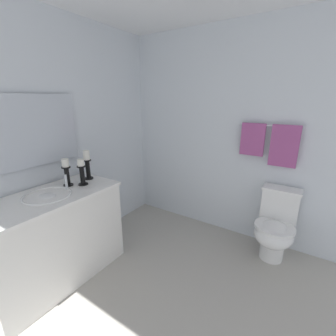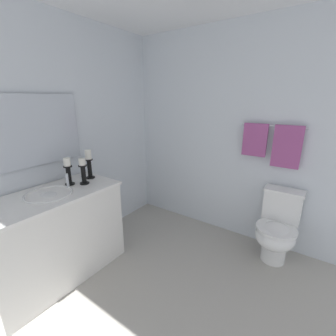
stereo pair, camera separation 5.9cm
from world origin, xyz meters
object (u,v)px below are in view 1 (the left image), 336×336
Objects in this scene: candle_holder_tall at (87,164)px; candle_holder_mid at (67,172)px; toilet at (275,227)px; towel_center at (284,146)px; candle_holder_short at (82,172)px; towel_near_vanity at (252,139)px; mirror at (20,133)px; sink_basin at (48,200)px; towel_bar at (270,126)px; vanity_cabinet at (54,238)px.

candle_holder_tall is 1.14× the size of candle_holder_mid.
toilet is 0.85m from towel_center.
candle_holder_mid reaches higher than candle_holder_short.
candle_holder_tall is 1.18× the size of candle_holder_short.
towel_near_vanity reaches higher than candle_holder_mid.
toilet is at bearing 36.17° from mirror.
sink_basin is 2.27m from towel_bar.
vanity_cabinet is at bearing -0.01° from mirror.
towel_near_vanity reaches higher than toilet.
mirror is at bearing -143.83° from toilet.
mirror is 3.55× the size of candle_holder_tall.
toilet is at bearing 40.50° from vanity_cabinet.
towel_center is at bearing -6.44° from towel_bar.
mirror reaches higher than toilet.
towel_near_vanity is at bearing 40.14° from candle_holder_tall.
towel_center is (-0.05, 0.20, 0.82)m from toilet.
candle_holder_tall is 0.17m from candle_holder_short.
vanity_cabinet is 2.23m from towel_near_vanity.
candle_holder_tall is at bearing -145.69° from towel_center.
mirror is 1.69× the size of towel_bar.
sink_basin reaches higher than toilet.
vanity_cabinet is 0.65m from candle_holder_short.
toilet is 2.13× the size of towel_near_vanity.
candle_holder_short is (0.04, 0.34, 0.56)m from vanity_cabinet.
towel_center reaches higher than sink_basin.
towel_bar is (-0.21, 0.22, 1.02)m from toilet.
candle_holder_tall is (-0.06, 0.48, 0.58)m from vanity_cabinet.
candle_holder_short is 0.96× the size of candle_holder_mid.
candle_holder_tall reaches higher than candle_holder_short.
candle_holder_tall is at bearing 97.03° from vanity_cabinet.
candle_holder_tall is 0.70× the size of towel_center.
towel_bar is 0.25m from towel_center.
towel_bar is at bearing 42.50° from candle_holder_mid.
towel_center is (0.32, 0.00, -0.04)m from towel_near_vanity.
toilet is at bearing 33.52° from candle_holder_short.
toilet is (1.94, 1.42, -1.00)m from mirror.
candle_holder_short is at bearing -137.46° from towel_bar.
mirror reaches higher than candle_holder_mid.
vanity_cabinet is at bearing -139.50° from toilet.
candle_holder_mid is at bearing -91.21° from candle_holder_tall.
sink_basin is 1.51× the size of candle_holder_mid.
towel_near_vanity is (1.35, 1.14, 0.22)m from candle_holder_tall.
towel_near_vanity is (1.29, 1.63, 0.80)m from vanity_cabinet.
candle_holder_tall is 2.03m from towel_center.
candle_holder_tall is 1.78m from towel_near_vanity.
towel_bar reaches higher than toilet.
candle_holder_mid is 0.62× the size of towel_center.
candle_holder_short is 0.40× the size of towel_bar.
mirror is 2.39m from towel_bar.
sink_basin is 1.32× the size of candle_holder_tall.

